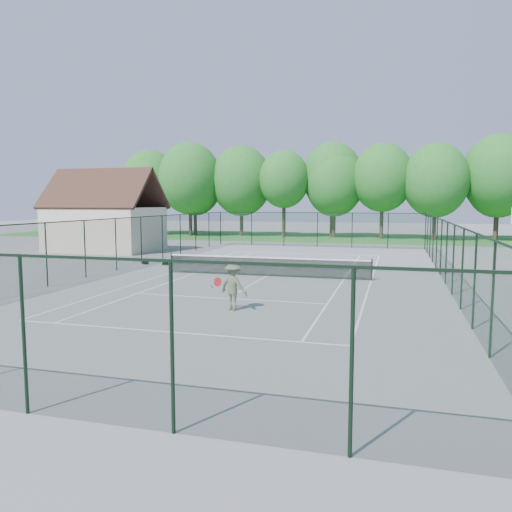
# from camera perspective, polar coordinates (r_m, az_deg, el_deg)

# --- Properties ---
(ground) EXTENTS (140.00, 140.00, 0.00)m
(ground) POSITION_cam_1_polar(r_m,az_deg,el_deg) (26.66, 1.16, -2.33)
(ground) COLOR gray
(ground) RESTS_ON ground
(grass_far) EXTENTS (80.00, 16.00, 0.01)m
(grass_far) POSITION_cam_1_polar(r_m,az_deg,el_deg) (56.06, 8.85, 2.12)
(grass_far) COLOR #347F2F
(grass_far) RESTS_ON ground
(court_lines) EXTENTS (11.05, 23.85, 0.01)m
(court_lines) POSITION_cam_1_polar(r_m,az_deg,el_deg) (26.66, 1.16, -2.32)
(court_lines) COLOR white
(court_lines) RESTS_ON ground
(tennis_net) EXTENTS (11.08, 0.08, 1.10)m
(tennis_net) POSITION_cam_1_polar(r_m,az_deg,el_deg) (26.58, 1.16, -1.10)
(tennis_net) COLOR black
(tennis_net) RESTS_ON ground
(fence_enclosure) EXTENTS (18.05, 36.05, 3.02)m
(fence_enclosure) POSITION_cam_1_polar(r_m,az_deg,el_deg) (26.48, 1.17, 1.01)
(fence_enclosure) COLOR #173320
(fence_enclosure) RESTS_ON ground
(utility_building) EXTENTS (8.60, 6.27, 6.63)m
(utility_building) POSITION_cam_1_polar(r_m,az_deg,el_deg) (42.11, -16.87, 4.82)
(utility_building) COLOR beige
(utility_building) RESTS_ON ground
(tree_line_far) EXTENTS (39.40, 6.40, 9.70)m
(tree_line_far) POSITION_cam_1_polar(r_m,az_deg,el_deg) (55.95, 8.96, 8.24)
(tree_line_far) COLOR #442F24
(tree_line_far) RESTS_ON ground
(sports_bag_a) EXTENTS (0.41, 0.33, 0.29)m
(sports_bag_a) POSITION_cam_1_polar(r_m,az_deg,el_deg) (32.47, -12.53, -0.68)
(sports_bag_a) COLOR black
(sports_bag_a) RESTS_ON ground
(sports_bag_b) EXTENTS (0.43, 0.28, 0.32)m
(sports_bag_b) POSITION_cam_1_polar(r_m,az_deg,el_deg) (31.75, -10.26, -0.75)
(sports_bag_b) COLOR black
(sports_bag_b) RESTS_ON ground
(tennis_player) EXTENTS (2.04, 1.04, 1.78)m
(tennis_player) POSITION_cam_1_polar(r_m,az_deg,el_deg) (18.32, -2.57, -3.45)
(tennis_player) COLOR #656A4B
(tennis_player) RESTS_ON ground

